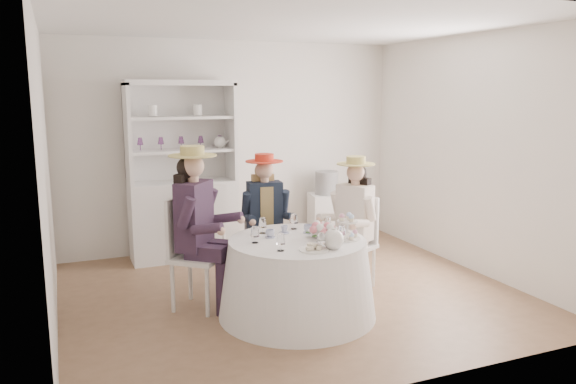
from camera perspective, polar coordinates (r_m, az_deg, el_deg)
name	(u,v)px	position (r m, az deg, el deg)	size (l,w,h in m)	color
ground	(292,293)	(5.90, 0.38, -10.24)	(4.50, 4.50, 0.00)	brown
ceiling	(292,23)	(5.56, 0.41, 16.79)	(4.50, 4.50, 0.00)	white
wall_back	(233,146)	(7.45, -5.60, 4.69)	(4.50, 4.50, 0.00)	white
wall_front	(408,200)	(3.83, 12.06, -0.78)	(4.50, 4.50, 0.00)	white
wall_left	(46,177)	(5.15, -23.38, 1.39)	(4.50, 4.50, 0.00)	white
wall_right	(473,154)	(6.77, 18.28, 3.66)	(4.50, 4.50, 0.00)	white
tea_table	(297,278)	(5.26, 0.94, -8.69)	(1.46, 1.46, 0.73)	white
hutch	(183,196)	(7.06, -10.64, -0.43)	(1.44, 0.87, 2.19)	silver
side_table	(326,218)	(7.75, 3.88, -2.65)	(0.43, 0.43, 0.67)	silver
hatbox	(326,183)	(7.66, 3.92, 0.94)	(0.31, 0.31, 0.31)	black
guest_left	(197,219)	(5.34, -9.24, -2.67)	(0.67, 0.65, 1.57)	silver
guest_mid	(265,211)	(6.01, -2.34, -1.93)	(0.52, 0.54, 1.41)	silver
guest_right	(353,215)	(5.90, 6.67, -2.31)	(0.59, 0.54, 1.40)	silver
spare_chair	(209,220)	(6.90, -8.04, -2.80)	(0.40, 0.40, 0.97)	silver
teacup_a	(270,234)	(5.21, -1.84, -4.30)	(0.08, 0.08, 0.07)	white
teacup_b	(284,230)	(5.36, -0.38, -3.88)	(0.07, 0.07, 0.06)	white
teacup_c	(309,229)	(5.37, 2.10, -3.82)	(0.09, 0.09, 0.07)	white
flower_bowl	(320,234)	(5.23, 3.26, -4.33)	(0.21, 0.21, 0.05)	white
flower_arrangement	(321,229)	(5.16, 3.37, -3.75)	(0.20, 0.20, 0.07)	pink
table_teapot	(334,239)	(4.86, 4.66, -4.82)	(0.26, 0.18, 0.19)	white
sandwich_plate	(314,249)	(4.81, 2.66, -5.78)	(0.26, 0.26, 0.06)	white
cupcake_stand	(347,230)	(5.17, 6.03, -3.86)	(0.25, 0.25, 0.23)	white
stemware_set	(297,232)	(5.13, 0.95, -4.04)	(0.85, 0.85, 0.15)	white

